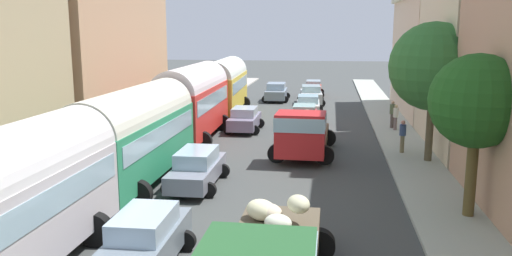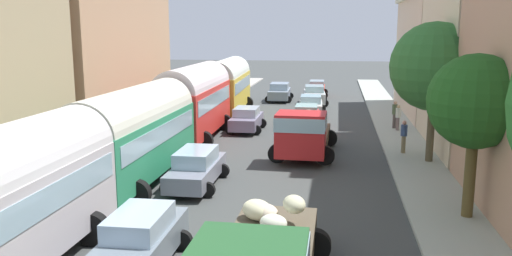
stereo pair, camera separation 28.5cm
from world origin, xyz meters
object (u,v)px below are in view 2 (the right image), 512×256
Objects in this scene: cargo_truck_1 at (304,132)px; car_1 at (311,105)px; car_4 at (140,241)px; car_7 at (280,92)px; car_2 at (314,95)px; car_0 at (306,117)px; car_5 at (196,168)px; pedestrian_2 at (404,136)px; pedestrian_1 at (398,117)px; parked_bus_1 at (134,131)px; car_3 at (317,88)px; parked_bus_2 at (194,98)px; car_6 at (247,119)px; pedestrian_0 at (395,114)px; parked_bus_3 at (227,84)px.

cargo_truck_1 is 1.71× the size of car_1.
car_4 is 33.48m from car_7.
car_7 is (-3.17, 1.82, -0.01)m from car_2.
car_5 is at bearing -105.21° from car_0.
pedestrian_1 is at bearing 86.45° from pedestrian_2.
parked_bus_1 is 2.04× the size of car_2.
pedestrian_1 is (9.28, 12.79, 0.23)m from car_5.
car_0 is 16.50m from car_3.
car_0 is 5.69m from pedestrian_1.
parked_bus_2 is 16.77m from car_4.
cargo_truck_1 is 3.79× the size of pedestrian_2.
parked_bus_2 reaches higher than parked_bus_1.
car_6 is at bearing 121.97° from cargo_truck_1.
car_0 is 3.94m from car_6.
parked_bus_1 is 2.19× the size of car_4.
car_0 is 2.16× the size of pedestrian_1.
parked_bus_2 is 2.06× the size of car_7.
pedestrian_2 reaches higher than car_6.
pedestrian_0 is at bearing -71.21° from car_3.
parked_bus_3 is 2.41× the size of car_0.
car_0 reaches higher than car_6.
pedestrian_2 is (11.49, 6.65, -1.15)m from parked_bus_1.
car_4 is 2.39× the size of pedestrian_1.
car_3 is at bearing 90.00° from car_0.
car_4 reaches higher than car_6.
car_1 is at bearing 57.55° from parked_bus_2.
car_6 is at bearing -67.75° from parked_bus_3.
car_3 is (0.00, 5.50, -0.05)m from car_2.
cargo_truck_1 is at bearing -125.71° from pedestrian_1.
parked_bus_3 is at bearing 96.99° from car_4.
parked_bus_1 is at bearing -104.34° from car_2.
cargo_truck_1 is 5.12m from pedestrian_2.
car_4 is at bearing -89.85° from car_7.
pedestrian_2 reaches higher than car_4.
pedestrian_2 is at bearing -77.10° from car_3.
parked_bus_2 is 1.32× the size of cargo_truck_1.
pedestrian_0 reaches higher than car_6.
parked_bus_1 is 12.10m from car_6.
car_1 is 0.92× the size of car_7.
car_2 is at bearing 90.00° from car_1.
parked_bus_3 is 2.03× the size of car_2.
car_7 is (0.47, 14.34, 0.05)m from car_6.
car_3 is at bearing 90.00° from car_2.
car_4 is at bearing -105.03° from cargo_truck_1.
cargo_truck_1 reaches higher than car_5.
car_0 is at bearing -37.46° from parked_bus_3.
pedestrian_1 is at bearing 54.04° from car_5.
parked_bus_2 is 2.31× the size of car_6.
parked_bus_1 is 2.28× the size of car_1.
pedestrian_2 reaches higher than pedestrian_1.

